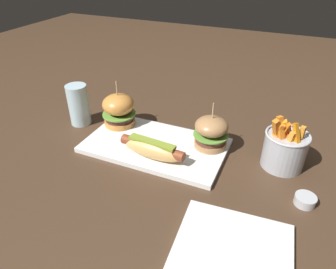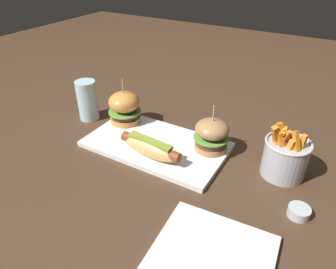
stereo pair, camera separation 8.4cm
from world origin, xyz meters
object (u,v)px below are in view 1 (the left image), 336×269
Objects in this scene: slider_right at (211,132)px; sauce_ramekin at (305,200)px; platter_main at (155,145)px; side_plate at (231,256)px; slider_left at (119,110)px; fries_bucket at (284,149)px; water_glass at (79,105)px; hot_dog at (152,148)px.

slider_right is 0.29m from sauce_ramekin.
side_plate is at bearing -43.47° from platter_main.
sauce_ramekin is (0.41, -0.07, 0.00)m from platter_main.
slider_left is 0.66× the size of side_plate.
fries_bucket is 0.63m from water_glass.
side_plate is (0.29, -0.27, -0.00)m from platter_main.
fries_bucket reaches higher than hot_dog.
slider_right reaches higher than platter_main.
platter_main is 0.07m from hot_dog.
hot_dog is at bearing 141.65° from side_plate.
platter_main reaches higher than side_plate.
hot_dog reaches higher than sauce_ramekin.
sauce_ramekin reaches higher than platter_main.
slider_right is (0.30, -0.00, -0.01)m from slider_left.
sauce_ramekin is at bearing -0.93° from hot_dog.
slider_left is at bearing 143.17° from side_plate.
fries_bucket is at bearing 117.25° from sauce_ramekin.
slider_left is (-0.15, 0.06, 0.06)m from platter_main.
fries_bucket is 3.16× the size of sauce_ramekin.
fries_bucket is at bearing 9.68° from platter_main.
hot_dog is (0.02, -0.06, 0.03)m from platter_main.
slider_right is (0.15, 0.05, 0.05)m from platter_main.
slider_left is 0.55m from side_plate.
platter_main is 0.17m from slider_left.
slider_left is 1.11× the size of water_glass.
slider_left is at bearing 179.14° from slider_right.
sauce_ramekin is (0.26, -0.12, -0.05)m from slider_right.
platter_main is 0.41m from sauce_ramekin.
hot_dog reaches higher than side_plate.
slider_left reaches higher than fries_bucket.
platter_main is at bearing 108.83° from hot_dog.
side_plate is at bearing -28.06° from water_glass.
slider_right is at bearing -0.86° from slider_left.
water_glass is at bearing -177.51° from slider_right.
slider_left is at bearing 145.66° from hot_dog.
fries_bucket is 0.15m from sauce_ramekin.
slider_right reaches higher than side_plate.
hot_dog is 1.38× the size of slider_right.
slider_right is at bearing -177.84° from fries_bucket.
hot_dog is 0.32m from water_glass.
side_plate is 0.65m from water_glass.
slider_left is at bearing 9.86° from water_glass.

